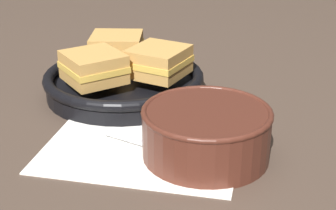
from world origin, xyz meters
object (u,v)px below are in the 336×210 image
(spoon, at_px, (171,151))
(soup_bowl, at_px, (206,130))
(skillet, at_px, (124,82))
(sandwich_far_left, at_px, (117,47))
(sandwich_near_right, at_px, (159,61))
(sandwich_near_left, at_px, (94,67))

(spoon, bearing_deg, soup_bowl, 32.18)
(skillet, bearing_deg, sandwich_far_left, 113.34)
(skillet, bearing_deg, soup_bowl, -51.88)
(sandwich_near_right, xyz_separation_m, sandwich_far_left, (-0.08, 0.06, 0.00))
(spoon, xyz_separation_m, sandwich_far_left, (-0.13, 0.26, 0.06))
(sandwich_near_left, height_order, sandwich_far_left, same)
(soup_bowl, height_order, spoon, soup_bowl)
(skillet, distance_m, sandwich_far_left, 0.07)
(sandwich_far_left, bearing_deg, spoon, -62.83)
(spoon, distance_m, sandwich_near_right, 0.21)
(soup_bowl, height_order, sandwich_far_left, sandwich_far_left)
(spoon, distance_m, skillet, 0.23)
(sandwich_near_right, bearing_deg, skillet, 171.47)
(skillet, xyz_separation_m, sandwich_far_left, (-0.02, 0.05, 0.04))
(soup_bowl, distance_m, sandwich_far_left, 0.31)
(skillet, bearing_deg, sandwich_near_left, -125.13)
(sandwich_near_left, relative_size, sandwich_far_left, 1.26)
(soup_bowl, height_order, skillet, soup_bowl)
(soup_bowl, distance_m, spoon, 0.06)
(spoon, distance_m, sandwich_far_left, 0.29)
(skillet, relative_size, sandwich_near_left, 2.98)
(sandwich_near_left, xyz_separation_m, sandwich_far_left, (0.01, 0.11, 0.00))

